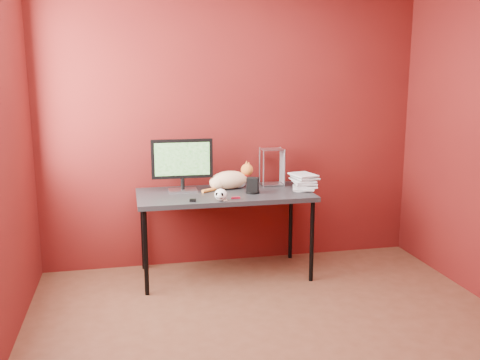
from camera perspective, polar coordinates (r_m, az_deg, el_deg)
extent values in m
cube|color=#532D1C|center=(3.67, 4.95, -17.49)|extent=(3.50, 3.50, 0.01)
cube|color=#581110|center=(4.94, -0.78, 5.93)|extent=(3.50, 0.02, 2.60)
cube|color=#581110|center=(1.70, 23.36, -5.75)|extent=(3.50, 0.02, 2.60)
cube|color=black|center=(4.63, -1.65, -1.59)|extent=(1.50, 0.70, 0.04)
cylinder|color=black|center=(4.37, -10.02, -7.67)|extent=(0.04, 0.04, 0.71)
cylinder|color=black|center=(4.63, 7.67, -6.51)|extent=(0.04, 0.04, 0.71)
cylinder|color=black|center=(4.95, -10.31, -5.42)|extent=(0.04, 0.04, 0.71)
cylinder|color=black|center=(5.17, 5.42, -4.53)|extent=(0.04, 0.04, 0.71)
cube|color=#AEAEB3|center=(4.69, -6.12, -1.10)|extent=(0.25, 0.17, 0.02)
cylinder|color=black|center=(4.68, -6.14, -0.37)|extent=(0.03, 0.03, 0.10)
cube|color=black|center=(4.64, -6.19, 2.26)|extent=(0.53, 0.04, 0.34)
cube|color=#195316|center=(4.64, -6.19, 2.26)|extent=(0.47, 0.01, 0.28)
ellipsoid|color=orange|center=(4.76, -1.17, 0.01)|extent=(0.37, 0.23, 0.16)
ellipsoid|color=orange|center=(4.73, -2.32, -0.25)|extent=(0.18, 0.17, 0.13)
sphere|color=white|center=(4.80, -0.04, -0.20)|extent=(0.11, 0.11, 0.11)
sphere|color=orange|center=(4.80, 0.75, 1.10)|extent=(0.11, 0.11, 0.11)
cone|color=orange|center=(4.77, 0.93, 1.70)|extent=(0.04, 0.04, 0.05)
cone|color=orange|center=(4.82, 0.68, 1.81)|extent=(0.04, 0.04, 0.05)
cylinder|color=#AF150B|center=(4.81, 0.58, 0.56)|extent=(0.08, 0.08, 0.01)
cylinder|color=orange|center=(4.67, -3.18, -1.06)|extent=(0.17, 0.13, 0.03)
ellipsoid|color=white|center=(4.32, -2.07, -1.58)|extent=(0.10, 0.10, 0.10)
ellipsoid|color=black|center=(4.27, -2.24, -1.56)|extent=(0.03, 0.02, 0.03)
ellipsoid|color=black|center=(4.28, -1.70, -1.53)|extent=(0.03, 0.02, 0.03)
cube|color=black|center=(4.28, -1.96, -1.93)|extent=(0.05, 0.03, 0.01)
cylinder|color=black|center=(4.61, 1.35, -1.30)|extent=(0.12, 0.12, 0.02)
cube|color=black|center=(4.59, 1.36, -0.47)|extent=(0.12, 0.12, 0.12)
imported|color=beige|center=(4.76, 5.78, 0.50)|extent=(0.25, 0.29, 0.25)
imported|color=beige|center=(4.72, 5.84, 3.46)|extent=(0.23, 0.28, 0.25)
imported|color=beige|center=(4.70, 5.90, 6.47)|extent=(0.21, 0.26, 0.25)
imported|color=beige|center=(4.68, 5.96, 9.51)|extent=(0.18, 0.25, 0.25)
imported|color=beige|center=(4.68, 6.03, 12.55)|extent=(0.21, 0.27, 0.25)
imported|color=beige|center=(4.69, 6.09, 15.59)|extent=(0.23, 0.28, 0.25)
cylinder|color=#AEAEB3|center=(4.82, 2.56, 1.23)|extent=(0.01, 0.01, 0.34)
cylinder|color=#AEAEB3|center=(4.87, 4.80, 1.31)|extent=(0.01, 0.01, 0.34)
cylinder|color=#AEAEB3|center=(4.97, 2.08, 1.55)|extent=(0.01, 0.01, 0.34)
cylinder|color=#AEAEB3|center=(5.02, 4.27, 1.63)|extent=(0.01, 0.01, 0.34)
cube|color=#AEAEB3|center=(4.95, 3.41, -0.41)|extent=(0.20, 0.17, 0.01)
cube|color=#AEAEB3|center=(4.90, 3.45, 3.30)|extent=(0.20, 0.17, 0.01)
cube|color=maroon|center=(4.40, -0.46, -1.91)|extent=(0.08, 0.03, 0.01)
cube|color=black|center=(4.31, -5.05, -2.17)|extent=(0.06, 0.04, 0.02)
cylinder|color=#AEAEB3|center=(4.34, -1.60, -2.19)|extent=(0.04, 0.04, 0.00)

